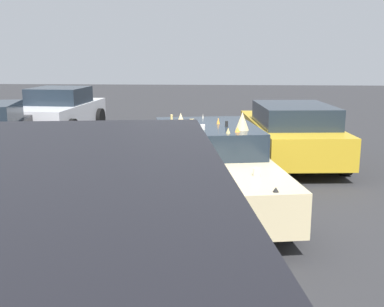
{
  "coord_description": "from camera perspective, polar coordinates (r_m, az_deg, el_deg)",
  "views": [
    {
      "loc": [
        -7.6,
        -0.17,
        2.55
      ],
      "look_at": [
        0.0,
        0.3,
        0.9
      ],
      "focal_mm": 43.73,
      "sensor_mm": 36.0,
      "label": 1
    }
  ],
  "objects": [
    {
      "name": "ground_plane",
      "position": [
        8.02,
        2.15,
        -6.32
      ],
      "size": [
        60.0,
        60.0,
        0.0
      ],
      "primitive_type": "plane",
      "color": "#2D2D30"
    },
    {
      "name": "art_car_decorated",
      "position": [
        7.92,
        2.09,
        -1.37
      ],
      "size": [
        4.86,
        2.65,
        1.61
      ],
      "rotation": [
        0.0,
        0.0,
        3.31
      ],
      "color": "beige",
      "rests_on": "ground"
    },
    {
      "name": "parked_sedan_row_back_center",
      "position": [
        11.27,
        11.86,
        2.59
      ],
      "size": [
        4.62,
        2.28,
        1.4
      ],
      "rotation": [
        0.0,
        0.0,
        0.09
      ],
      "color": "gold",
      "rests_on": "ground"
    },
    {
      "name": "parked_sedan_behind_left",
      "position": [
        15.54,
        -15.88,
        5.04
      ],
      "size": [
        4.23,
        2.22,
        1.46
      ],
      "rotation": [
        0.0,
        0.0,
        3.08
      ],
      "color": "silver",
      "rests_on": "ground"
    }
  ]
}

